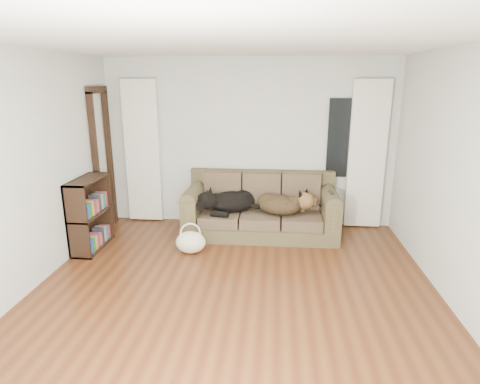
# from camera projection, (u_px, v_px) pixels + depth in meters

# --- Properties ---
(floor) EXTENTS (5.00, 5.00, 0.00)m
(floor) POSITION_uv_depth(u_px,v_px,m) (232.00, 302.00, 4.23)
(floor) COLOR #462210
(floor) RESTS_ON ground
(ceiling) EXTENTS (5.00, 5.00, 0.00)m
(ceiling) POSITION_uv_depth(u_px,v_px,m) (231.00, 40.00, 3.53)
(ceiling) COLOR white
(ceiling) RESTS_ON ground
(wall_back) EXTENTS (4.50, 0.04, 2.60)m
(wall_back) POSITION_uv_depth(u_px,v_px,m) (249.00, 143.00, 6.28)
(wall_back) COLOR beige
(wall_back) RESTS_ON ground
(wall_left) EXTENTS (0.04, 5.00, 2.60)m
(wall_left) POSITION_uv_depth(u_px,v_px,m) (12.00, 178.00, 4.08)
(wall_left) COLOR beige
(wall_left) RESTS_ON ground
(wall_right) EXTENTS (0.04, 5.00, 2.60)m
(wall_right) POSITION_uv_depth(u_px,v_px,m) (474.00, 188.00, 3.69)
(wall_right) COLOR beige
(wall_right) RESTS_ON ground
(curtain_left) EXTENTS (0.55, 0.08, 2.25)m
(curtain_left) POSITION_uv_depth(u_px,v_px,m) (143.00, 152.00, 6.39)
(curtain_left) COLOR white
(curtain_left) RESTS_ON ground
(curtain_right) EXTENTS (0.55, 0.08, 2.25)m
(curtain_right) POSITION_uv_depth(u_px,v_px,m) (367.00, 156.00, 6.08)
(curtain_right) COLOR white
(curtain_right) RESTS_ON ground
(window_pane) EXTENTS (0.50, 0.03, 1.20)m
(window_pane) POSITION_uv_depth(u_px,v_px,m) (344.00, 138.00, 6.09)
(window_pane) COLOR black
(window_pane) RESTS_ON wall_back
(door_casing) EXTENTS (0.07, 0.60, 2.10)m
(door_casing) POSITION_uv_depth(u_px,v_px,m) (103.00, 162.00, 6.10)
(door_casing) COLOR black
(door_casing) RESTS_ON ground
(sofa) EXTENTS (2.25, 0.97, 0.92)m
(sofa) POSITION_uv_depth(u_px,v_px,m) (261.00, 205.00, 5.99)
(sofa) COLOR #4E4829
(sofa) RESTS_ON floor
(dog_black_lab) EXTENTS (0.81, 0.64, 0.31)m
(dog_black_lab) POSITION_uv_depth(u_px,v_px,m) (229.00, 203.00, 6.00)
(dog_black_lab) COLOR black
(dog_black_lab) RESTS_ON sofa
(dog_shepherd) EXTENTS (0.86, 0.76, 0.31)m
(dog_shepherd) POSITION_uv_depth(u_px,v_px,m) (282.00, 204.00, 5.91)
(dog_shepherd) COLOR black
(dog_shepherd) RESTS_ON sofa
(tv_remote) EXTENTS (0.07, 0.20, 0.02)m
(tv_remote) POSITION_uv_depth(u_px,v_px,m) (331.00, 192.00, 5.65)
(tv_remote) COLOR black
(tv_remote) RESTS_ON sofa
(tote_bag) EXTENTS (0.46, 0.38, 0.30)m
(tote_bag) POSITION_uv_depth(u_px,v_px,m) (191.00, 241.00, 5.40)
(tote_bag) COLOR beige
(tote_bag) RESTS_ON floor
(bookshelf) EXTENTS (0.30, 0.79, 0.99)m
(bookshelf) POSITION_uv_depth(u_px,v_px,m) (90.00, 213.00, 5.47)
(bookshelf) COLOR black
(bookshelf) RESTS_ON floor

